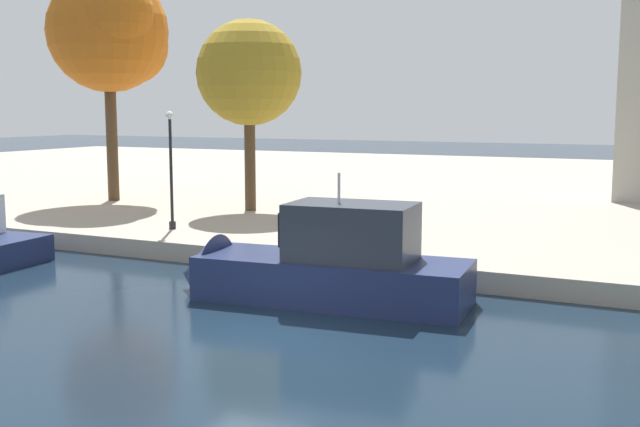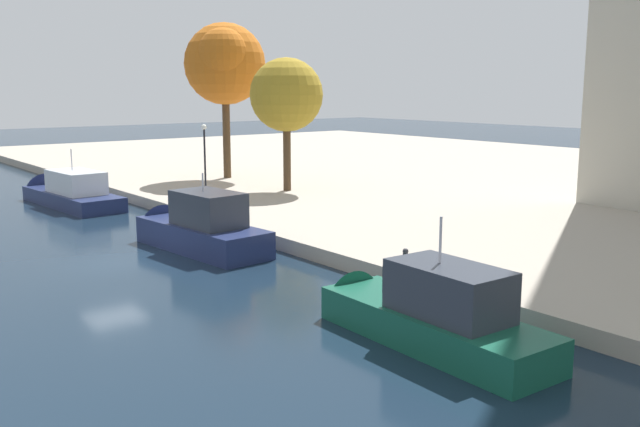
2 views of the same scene
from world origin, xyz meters
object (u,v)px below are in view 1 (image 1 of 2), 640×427
at_px(tree_3, 113,32).
at_px(lamp_post, 171,167).
at_px(tree_0, 250,72).
at_px(motor_yacht_1, 316,271).

bearing_deg(tree_3, lamp_post, -38.53).
bearing_deg(tree_3, tree_0, -2.05).
bearing_deg(tree_3, motor_yacht_1, -34.89).
relative_size(motor_yacht_1, tree_0, 1.00).
bearing_deg(motor_yacht_1, lamp_post, -36.23).
bearing_deg(tree_0, lamp_post, -88.89).
bearing_deg(lamp_post, motor_yacht_1, -31.23).
bearing_deg(tree_0, tree_3, 177.95).
height_order(lamp_post, tree_3, tree_3).
height_order(tree_0, tree_3, tree_3).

